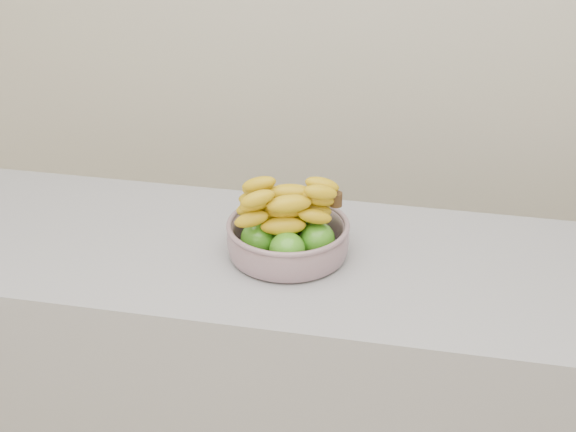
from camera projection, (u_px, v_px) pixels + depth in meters
name	position (u px, v px, depth m)	size (l,w,h in m)	color
counter	(309.00, 405.00, 2.07)	(2.00, 0.60, 0.90)	#9C9CA4
fruit_bowl	(288.00, 232.00, 1.84)	(0.28, 0.28, 0.18)	#8F9EAC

